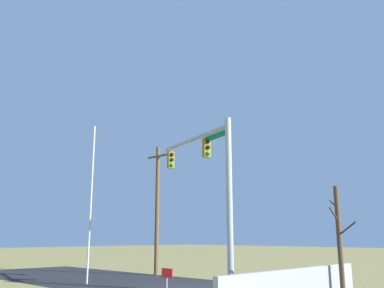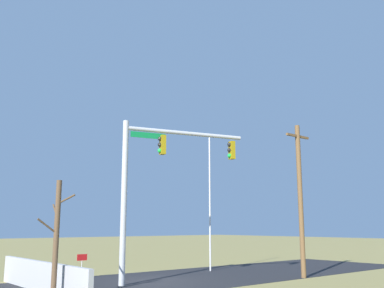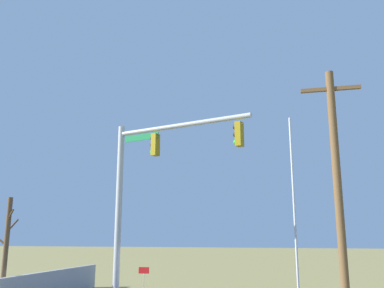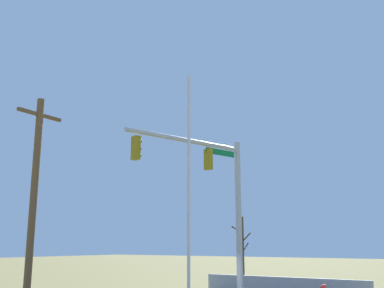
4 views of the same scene
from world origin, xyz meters
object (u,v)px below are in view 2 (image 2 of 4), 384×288
Objects in this scene: bare_tree at (56,238)px; utility_pole at (300,196)px; open_sign at (82,260)px; flagpole at (210,202)px; signal_mast at (155,172)px.

utility_pole is at bearing 173.15° from bare_tree.
utility_pole is 12.04m from open_sign.
flagpole is 8.44m from open_sign.
open_sign is (8.97, -7.31, -3.33)m from utility_pole.
utility_pole is at bearing 102.85° from flagpole.
bare_tree is (5.52, 1.53, -3.03)m from signal_mast.
signal_mast is 8.06m from utility_pole.
flagpole is 5.93m from utility_pole.
signal_mast is 6.29m from open_sign.
flagpole is at bearing -159.91° from bare_tree.
bare_tree is (11.58, 4.23, -1.88)m from flagpole.
open_sign is at bearing -69.30° from signal_mast.
utility_pole is 1.86× the size of bare_tree.
flagpole is at bearing -155.91° from signal_mast.
flagpole is 12.47m from bare_tree.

